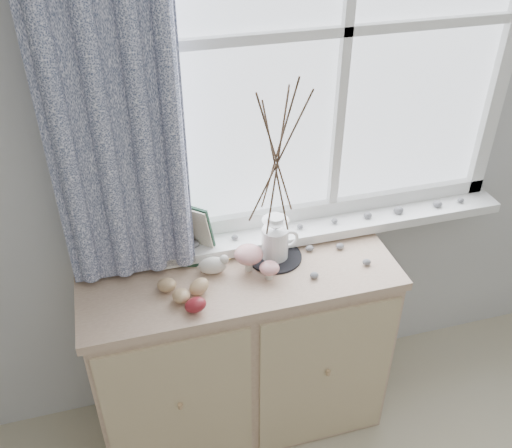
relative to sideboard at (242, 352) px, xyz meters
name	(u,v)px	position (x,y,z in m)	size (l,w,h in m)	color
sideboard	(242,352)	(0.00, 0.00, 0.00)	(1.20, 0.45, 0.85)	#D2B193
botanical_book	(175,238)	(-0.22, 0.12, 0.55)	(0.36, 0.13, 0.25)	#1C3A28
toadstool_cluster	(254,258)	(0.05, 0.00, 0.49)	(0.15, 0.16, 0.10)	white
wooden_eggs	(185,293)	(-0.22, -0.08, 0.46)	(0.17, 0.18, 0.08)	tan
songbird_figurine	(213,265)	(-0.10, 0.04, 0.46)	(0.14, 0.07, 0.08)	silver
crocheted_doily	(275,257)	(0.15, 0.06, 0.43)	(0.21, 0.21, 0.01)	black
twig_pitcher	(277,156)	(0.16, 0.06, 0.87)	(0.30, 0.30, 0.78)	white
sideboard_pebbles	(321,256)	(0.33, 0.01, 0.44)	(0.33, 0.23, 0.02)	gray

